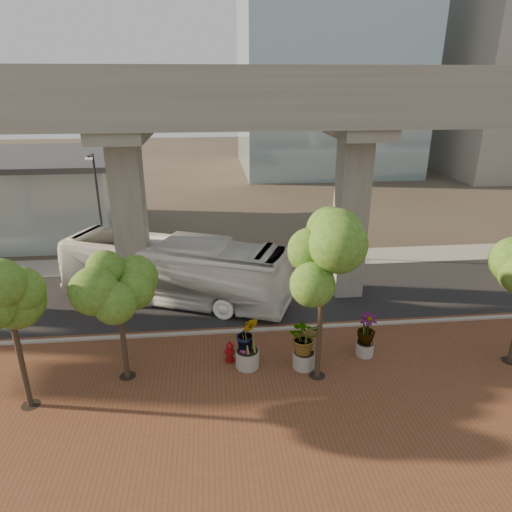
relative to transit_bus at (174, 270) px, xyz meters
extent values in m
plane|color=#3C342B|center=(3.91, -2.05, -1.83)|extent=(160.00, 160.00, 0.00)
cube|color=brown|center=(3.91, -10.05, -1.80)|extent=(70.00, 13.00, 0.06)
cube|color=black|center=(3.91, -0.05, -1.81)|extent=(90.00, 8.00, 0.04)
cube|color=#9A978F|center=(3.91, -4.05, -1.75)|extent=(70.00, 0.25, 0.16)
cube|color=#9A978F|center=(3.91, 5.45, -1.80)|extent=(90.00, 3.00, 0.06)
cube|color=gray|center=(3.91, -1.65, 8.67)|extent=(72.00, 2.40, 1.80)
cube|color=gray|center=(3.91, 1.55, 8.67)|extent=(72.00, 2.40, 1.80)
cube|color=gray|center=(3.91, -2.75, 10.07)|extent=(72.00, 0.12, 1.00)
cube|color=gray|center=(3.91, 2.65, 10.07)|extent=(72.00, 0.12, 1.00)
imported|color=white|center=(0.00, 0.00, 0.00)|extent=(13.30, 7.97, 3.66)
cylinder|color=maroon|center=(2.78, -6.52, -1.72)|extent=(0.45, 0.45, 0.10)
cylinder|color=maroon|center=(2.78, -6.52, -1.36)|extent=(0.30, 0.30, 0.72)
sphere|color=maroon|center=(2.78, -6.52, -1.00)|extent=(0.35, 0.35, 0.35)
cylinder|color=maroon|center=(2.78, -6.52, -0.84)|extent=(0.10, 0.10, 0.12)
cylinder|color=maroon|center=(2.78, -6.52, -1.30)|extent=(0.50, 0.20, 0.20)
cylinder|color=#9E9C8F|center=(5.96, -7.30, -1.40)|extent=(0.96, 0.96, 0.75)
imported|color=#315B18|center=(5.96, -7.30, -0.22)|extent=(2.13, 2.13, 1.60)
cylinder|color=#9E998E|center=(8.91, -6.66, -1.46)|extent=(0.80, 0.80, 0.62)
imported|color=#315B18|center=(8.91, -6.66, -0.42)|extent=(1.95, 1.95, 1.46)
cylinder|color=#A9A699|center=(3.52, -7.02, -1.37)|extent=(1.02, 1.02, 0.79)
imported|color=#315B18|center=(3.52, -7.02, -0.13)|extent=(2.27, 2.27, 1.70)
cylinder|color=#3F3024|center=(-5.03, -8.70, 0.08)|extent=(0.22, 0.22, 3.70)
cylinder|color=black|center=(-5.03, -8.70, -1.77)|extent=(0.70, 0.70, 0.01)
cylinder|color=#3F3024|center=(-1.59, -7.20, -0.23)|extent=(0.22, 0.22, 3.09)
cylinder|color=black|center=(-1.59, -7.20, -1.77)|extent=(0.70, 0.70, 0.01)
cylinder|color=#3F3024|center=(6.41, -7.98, 0.28)|extent=(0.22, 0.22, 4.09)
cylinder|color=black|center=(6.41, -7.98, -1.77)|extent=(0.70, 0.70, 0.01)
cylinder|color=black|center=(15.21, -7.81, -1.77)|extent=(0.70, 0.70, 0.01)
cylinder|color=#28282D|center=(-4.56, 3.84, 2.05)|extent=(0.13, 0.13, 7.68)
cube|color=#28282D|center=(-4.56, 3.36, 5.89)|extent=(0.14, 0.96, 0.14)
cube|color=silver|center=(-4.56, 2.88, 5.79)|extent=(0.38, 0.19, 0.12)
cylinder|color=#2A2B2F|center=(11.14, 5.16, 2.15)|extent=(0.14, 0.14, 7.87)
cube|color=#2A2B2F|center=(11.14, 4.67, 6.08)|extent=(0.15, 0.98, 0.15)
cube|color=silver|center=(11.14, 4.17, 5.99)|extent=(0.39, 0.20, 0.12)
camera|label=1|loc=(2.18, -23.82, 10.00)|focal=32.00mm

